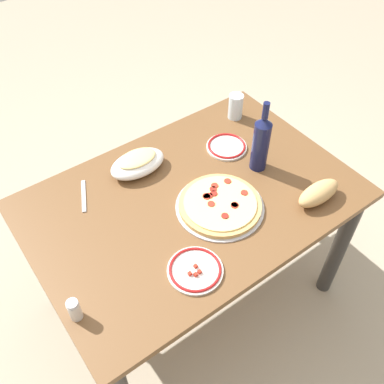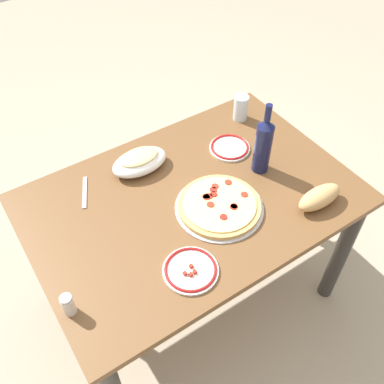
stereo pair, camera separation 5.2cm
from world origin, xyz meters
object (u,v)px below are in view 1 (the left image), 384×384
object	(u,v)px
pepperoni_pizza	(220,205)
bread_loaf	(319,193)
side_plate_near	(195,270)
side_plate_far	(227,146)
spice_shaker	(74,310)
baked_pasta_dish	(137,163)
water_glass	(236,106)
wine_bottle	(261,142)
dining_table	(192,217)

from	to	relation	value
pepperoni_pizza	bread_loaf	xyz separation A→B (m)	(-0.33, 0.19, 0.02)
side_plate_near	side_plate_far	size ratio (longest dim) A/B	1.09
side_plate_far	spice_shaker	world-z (taller)	spice_shaker
baked_pasta_dish	water_glass	size ratio (longest dim) A/B	1.99
side_plate_far	spice_shaker	distance (m)	0.95
bread_loaf	side_plate_far	bearing A→B (deg)	-78.36
baked_pasta_dish	pepperoni_pizza	bearing A→B (deg)	111.90
bread_loaf	side_plate_near	bearing A→B (deg)	-1.73
baked_pasta_dish	bread_loaf	world-z (taller)	same
baked_pasta_dish	spice_shaker	size ratio (longest dim) A/B	2.76
bread_loaf	spice_shaker	size ratio (longest dim) A/B	2.32
wine_bottle	side_plate_far	world-z (taller)	wine_bottle
dining_table	spice_shaker	xyz separation A→B (m)	(0.59, 0.20, 0.17)
pepperoni_pizza	spice_shaker	world-z (taller)	spice_shaker
bread_loaf	spice_shaker	distance (m)	0.99
dining_table	bread_loaf	bearing A→B (deg)	142.30
baked_pasta_dish	wine_bottle	size ratio (longest dim) A/B	0.74
pepperoni_pizza	water_glass	distance (m)	0.58
water_glass	dining_table	bearing A→B (deg)	32.34
dining_table	pepperoni_pizza	size ratio (longest dim) A/B	3.72
pepperoni_pizza	baked_pasta_dish	xyz separation A→B (m)	(0.15, -0.36, 0.03)
water_glass	side_plate_far	world-z (taller)	water_glass
dining_table	baked_pasta_dish	distance (m)	0.32
water_glass	bread_loaf	xyz separation A→B (m)	(0.08, 0.60, -0.02)
baked_pasta_dish	side_plate_near	xyz separation A→B (m)	(0.10, 0.54, -0.03)
dining_table	wine_bottle	xyz separation A→B (m)	(-0.33, 0.02, 0.26)
dining_table	pepperoni_pizza	xyz separation A→B (m)	(-0.06, 0.11, 0.14)
side_plate_near	side_plate_far	distance (m)	0.65
side_plate_near	side_plate_far	xyz separation A→B (m)	(-0.49, -0.43, -0.00)
spice_shaker	side_plate_far	bearing A→B (deg)	-158.89
baked_pasta_dish	bread_loaf	distance (m)	0.73
dining_table	side_plate_far	xyz separation A→B (m)	(-0.30, -0.15, 0.13)
pepperoni_pizza	baked_pasta_dish	size ratio (longest dim) A/B	1.43
pepperoni_pizza	spice_shaker	size ratio (longest dim) A/B	3.95
dining_table	baked_pasta_dish	world-z (taller)	baked_pasta_dish
dining_table	side_plate_near	bearing A→B (deg)	55.65
wine_bottle	side_plate_far	xyz separation A→B (m)	(0.03, -0.17, -0.12)
dining_table	bread_loaf	distance (m)	0.52
bread_loaf	dining_table	bearing A→B (deg)	-37.70
pepperoni_pizza	side_plate_near	size ratio (longest dim) A/B	1.78
side_plate_near	spice_shaker	size ratio (longest dim) A/B	2.22
dining_table	wine_bottle	world-z (taller)	wine_bottle
side_plate_near	bread_loaf	bearing A→B (deg)	178.27
pepperoni_pizza	side_plate_near	world-z (taller)	pepperoni_pizza
wine_bottle	side_plate_near	size ratio (longest dim) A/B	1.67
spice_shaker	side_plate_near	bearing A→B (deg)	167.82
wine_bottle	bread_loaf	distance (m)	0.30
pepperoni_pizza	bread_loaf	bearing A→B (deg)	149.65
dining_table	baked_pasta_dish	xyz separation A→B (m)	(0.09, -0.26, 0.16)
dining_table	side_plate_near	world-z (taller)	side_plate_near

